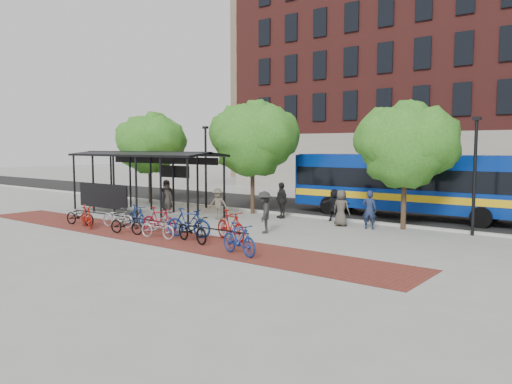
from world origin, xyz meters
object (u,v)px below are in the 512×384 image
Objects in this scene: pedestrian_7 at (369,210)px; pedestrian_9 at (264,212)px; bike_7 at (188,223)px; pedestrian_5 at (334,205)px; lamp_post_right at (475,172)px; bike_2 at (118,217)px; lamp_post_left at (206,164)px; pedestrian_3 at (218,204)px; bus at (408,182)px; bus_shelter at (142,162)px; pedestrian_1 at (168,199)px; bike_11 at (239,239)px; bike_3 at (137,216)px; tree_c at (408,142)px; tree_b at (254,136)px; pedestrian_6 at (341,208)px; bike_0 at (80,216)px; bike_4 at (127,224)px; tree_a at (151,141)px; bike_1 at (87,217)px; bike_9 at (231,225)px; bike_5 at (159,220)px; pedestrian_0 at (167,195)px; bike_6 at (158,227)px; bike_8 at (192,229)px.

pedestrian_9 is (-3.24, -3.86, 0.03)m from pedestrian_7.
bike_7 is 1.25× the size of pedestrian_5.
bike_7 is at bearing -139.49° from lamp_post_right.
lamp_post_right is 2.73× the size of bike_2.
lamp_post_left and lamp_post_right have the same top height.
pedestrian_3 reaches higher than bike_7.
bus is 6.79× the size of bike_2.
bus_shelter is 2.58m from pedestrian_1.
bike_11 is 1.06× the size of pedestrian_7.
bus_shelter is at bearing 61.89° from bike_3.
tree_c reaches higher than pedestrian_3.
pedestrian_9 is at bearing 62.48° from pedestrian_5.
pedestrian_6 is (6.16, -1.00, -3.58)m from tree_b.
tree_c is 3.24× the size of bike_0.
lamp_post_right reaches higher than bike_4.
lamp_post_left is at bearing 34.39° from bike_3.
bike_3 is (-8.84, -11.28, -1.41)m from bus.
tree_c is 13.80m from pedestrian_1.
bike_4 is (-12.13, -9.08, -2.28)m from lamp_post_right.
tree_a is 3.41× the size of bike_1.
pedestrian_5 is (6.32, 7.72, 0.29)m from bike_3.
pedestrian_5 is 2.87m from pedestrian_7.
bike_9 is at bearing -58.32° from tree_b.
bus_shelter is 5.67m from pedestrian_3.
bike_11 is 8.07m from pedestrian_6.
pedestrian_1 is at bearing 81.22° from bike_9.
bike_5 is at bearing -136.91° from tree_c.
bike_5 is 1.05× the size of pedestrian_7.
pedestrian_9 is (6.48, 3.07, 0.45)m from bike_2.
lamp_post_left is at bearing 66.48° from bike_9.
tree_b is 9.00m from tree_c.
bike_0 is 3.07m from bike_3.
bike_4 is 8.74m from pedestrian_0.
tree_a reaches higher than bike_7.
bike_5 is at bearing -84.81° from tree_b.
tree_c is at bearing -71.45° from bus.
bike_5 is at bearing 38.84° from bike_6.
bus_shelter reaches higher than bike_8.
bike_3 is 6.22m from pedestrian_9.
bus_shelter is 1.79× the size of tree_c.
pedestrian_0 reaches higher than pedestrian_7.
bike_0 is 1.09× the size of pedestrian_5.
bus reaches higher than bike_4.
bike_4 is (-0.22, -8.83, -4.00)m from tree_b.
bike_5 is 8.69m from pedestrian_6.
bike_2 is 6.55m from bike_9.
bus is at bearing 19.26° from pedestrian_3.
bike_4 is (-7.81, -12.67, -1.50)m from bus.
bike_5 is 4.71m from pedestrian_9.
bike_11 reaches higher than bike_0.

